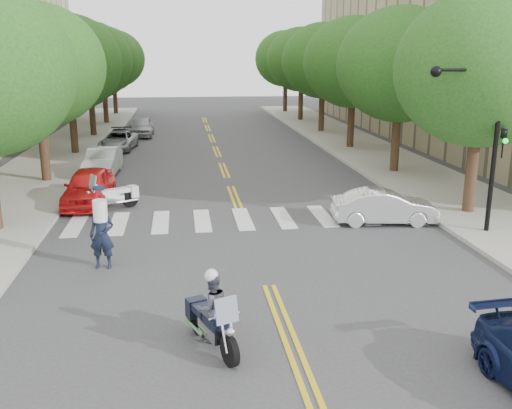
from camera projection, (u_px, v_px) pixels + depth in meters
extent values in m
plane|color=#38383A|center=(269.00, 286.00, 15.49)|extent=(140.00, 140.00, 0.00)
cube|color=#9E9991|center=(64.00, 154.00, 35.35)|extent=(5.00, 60.00, 0.15)
cube|color=#9E9991|center=(360.00, 147.00, 37.74)|extent=(5.00, 60.00, 0.15)
cylinder|color=#382316|center=(44.00, 149.00, 27.37)|extent=(0.44, 0.44, 3.32)
ellipsoid|color=#1A5117|center=(36.00, 66.00, 26.36)|extent=(6.40, 6.40, 5.76)
cylinder|color=#382316|center=(73.00, 128.00, 35.03)|extent=(0.44, 0.44, 3.32)
ellipsoid|color=#1A5117|center=(68.00, 63.00, 34.03)|extent=(6.40, 6.40, 5.76)
cylinder|color=#382316|center=(92.00, 115.00, 42.70)|extent=(0.44, 0.44, 3.32)
ellipsoid|color=#1A5117|center=(88.00, 61.00, 41.69)|extent=(6.40, 6.40, 5.76)
cylinder|color=#382316|center=(105.00, 105.00, 50.36)|extent=(0.44, 0.44, 3.32)
ellipsoid|color=#1A5117|center=(102.00, 60.00, 49.36)|extent=(6.40, 6.40, 5.76)
cylinder|color=#382316|center=(115.00, 98.00, 58.03)|extent=(0.44, 0.44, 3.32)
ellipsoid|color=#1A5117|center=(113.00, 59.00, 57.02)|extent=(6.40, 6.40, 5.76)
cylinder|color=#382316|center=(471.00, 173.00, 21.92)|extent=(0.44, 0.44, 3.32)
ellipsoid|color=#1A5117|center=(482.00, 69.00, 20.91)|extent=(6.40, 6.40, 5.76)
cylinder|color=#382316|center=(395.00, 142.00, 29.58)|extent=(0.44, 0.44, 3.32)
ellipsoid|color=#1A5117|center=(400.00, 65.00, 28.58)|extent=(6.40, 6.40, 5.76)
cylinder|color=#382316|center=(351.00, 124.00, 37.25)|extent=(0.44, 0.44, 3.32)
ellipsoid|color=#1A5117|center=(353.00, 62.00, 36.24)|extent=(6.40, 6.40, 5.76)
cylinder|color=#382316|center=(321.00, 112.00, 44.91)|extent=(0.44, 0.44, 3.32)
ellipsoid|color=#1A5117|center=(323.00, 61.00, 43.91)|extent=(6.40, 6.40, 5.76)
cylinder|color=#382316|center=(301.00, 103.00, 52.58)|extent=(0.44, 0.44, 3.32)
ellipsoid|color=#1A5117|center=(302.00, 59.00, 51.57)|extent=(6.40, 6.40, 5.76)
cylinder|color=#382316|center=(285.00, 97.00, 60.24)|extent=(0.44, 0.44, 3.32)
ellipsoid|color=#1A5117|center=(286.00, 59.00, 59.24)|extent=(6.40, 6.40, 5.76)
cylinder|color=black|center=(495.00, 149.00, 19.10)|extent=(0.16, 0.16, 6.00)
cylinder|color=black|center=(469.00, 70.00, 18.28)|extent=(2.40, 0.10, 0.10)
sphere|color=black|center=(436.00, 72.00, 18.16)|extent=(0.36, 0.36, 0.36)
imported|color=black|center=(503.00, 143.00, 19.08)|extent=(0.16, 0.20, 1.00)
sphere|color=#0CCC26|center=(505.00, 141.00, 18.91)|extent=(0.18, 0.18, 0.18)
cylinder|color=black|center=(230.00, 351.00, 11.45)|extent=(0.37, 0.67, 0.66)
cylinder|color=black|center=(199.00, 320.00, 12.76)|extent=(0.40, 0.68, 0.66)
cube|color=silver|center=(213.00, 329.00, 12.12)|extent=(0.61, 0.93, 0.31)
cube|color=black|center=(214.00, 321.00, 11.97)|extent=(0.57, 0.76, 0.21)
cube|color=black|center=(204.00, 310.00, 12.42)|extent=(0.56, 0.64, 0.16)
cube|color=black|center=(196.00, 307.00, 12.82)|extent=(0.50, 0.43, 0.44)
cube|color=#8C99A5|center=(227.00, 310.00, 11.34)|extent=(0.51, 0.32, 0.53)
cube|color=red|center=(228.00, 314.00, 11.58)|extent=(0.13, 0.13, 0.08)
cube|color=#0C26E5|center=(218.00, 316.00, 11.47)|extent=(0.13, 0.13, 0.08)
imported|color=#474C56|center=(212.00, 307.00, 11.99)|extent=(0.90, 0.81, 1.53)
sphere|color=silver|center=(211.00, 276.00, 11.81)|extent=(0.29, 0.29, 0.29)
cylinder|color=black|center=(91.00, 205.00, 22.36)|extent=(0.68, 0.50, 0.71)
cylinder|color=black|center=(130.00, 198.00, 23.38)|extent=(0.70, 0.53, 0.71)
cube|color=silver|center=(112.00, 199.00, 22.87)|extent=(0.98, 0.78, 0.33)
cube|color=silver|center=(109.00, 193.00, 22.74)|extent=(0.82, 0.70, 0.23)
cube|color=silver|center=(122.00, 190.00, 23.08)|extent=(0.71, 0.66, 0.17)
cube|color=silver|center=(133.00, 191.00, 23.40)|extent=(0.51, 0.56, 0.47)
cube|color=#8C99A5|center=(93.00, 182.00, 22.21)|extent=(0.41, 0.53, 0.57)
cube|color=red|center=(99.00, 187.00, 22.27)|extent=(0.14, 0.14, 0.08)
cube|color=#0C26E5|center=(96.00, 186.00, 22.46)|extent=(0.14, 0.14, 0.08)
imported|color=black|center=(102.00, 236.00, 16.57)|extent=(0.78, 0.56, 1.97)
imported|color=silver|center=(384.00, 207.00, 21.04)|extent=(3.96, 1.78, 1.26)
imported|color=red|center=(89.00, 187.00, 23.63)|extent=(1.93, 4.49, 1.51)
imported|color=silver|center=(103.00, 162.00, 29.34)|extent=(1.68, 4.35, 1.41)
imported|color=#96999D|center=(118.00, 141.00, 37.06)|extent=(2.42, 4.50, 1.20)
imported|color=black|center=(120.00, 139.00, 38.01)|extent=(1.81, 4.18, 1.20)
imported|color=#AAAAB0|center=(142.00, 127.00, 43.16)|extent=(1.73, 4.23, 1.44)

